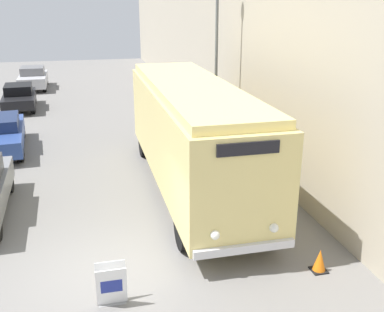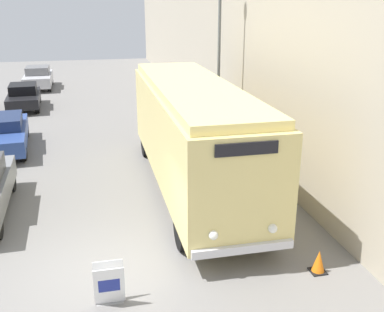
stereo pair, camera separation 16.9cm
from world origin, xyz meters
name	(u,v)px [view 2 (the right image)]	position (x,y,z in m)	size (l,w,h in m)	color
ground_plane	(106,274)	(0.00, 0.00, 0.00)	(80.00, 80.00, 0.00)	slate
building_wall_right	(234,40)	(6.17, 10.00, 4.36)	(0.30, 60.00, 8.73)	#B2A893
vintage_bus	(193,131)	(3.08, 4.43, 2.01)	(2.54, 10.33, 3.54)	black
sign_board	(109,285)	(0.05, -1.08, 0.44)	(0.63, 0.34, 0.91)	gray
streetlamp	(219,35)	(5.03, 8.29, 4.69)	(0.36, 0.36, 7.38)	#595E60
parked_car_mid	(3,133)	(-3.75, 10.16, 0.74)	(2.27, 4.90, 1.43)	black
parked_car_far	(24,96)	(-3.86, 17.99, 0.73)	(1.98, 4.27, 1.41)	black
parked_car_distant	(38,77)	(-3.64, 24.43, 0.77)	(1.92, 4.47, 1.53)	black
traffic_cone	(319,262)	(4.84, -1.01, 0.27)	(0.36, 0.36, 0.56)	black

